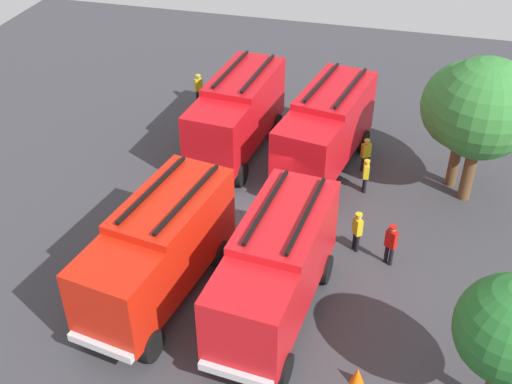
{
  "coord_description": "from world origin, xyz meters",
  "views": [
    {
      "loc": [
        20.39,
        5.41,
        16.29
      ],
      "look_at": [
        0.0,
        0.0,
        1.4
      ],
      "focal_mm": 44.4,
      "sensor_mm": 36.0,
      "label": 1
    }
  ],
  "objects_px": {
    "fire_truck_3": "(275,268)",
    "tree_1": "(483,109)",
    "firefighter_0": "(199,88)",
    "firefighter_1": "(366,153)",
    "firefighter_4": "(357,230)",
    "tree_2": "(510,330)",
    "fire_truck_0": "(237,112)",
    "fire_truck_2": "(326,128)",
    "fire_truck_1": "(158,249)",
    "tree_0": "(466,106)",
    "firefighter_3": "(366,174)",
    "traffic_cone_0": "(326,232)",
    "firefighter_2": "(391,243)",
    "traffic_cone_1": "(357,376)"
  },
  "relations": [
    {
      "from": "firefighter_2",
      "to": "firefighter_3",
      "type": "xyz_separation_m",
      "value": [
        -4.62,
        -1.47,
        -0.13
      ]
    },
    {
      "from": "fire_truck_3",
      "to": "traffic_cone_0",
      "type": "xyz_separation_m",
      "value": [
        -4.58,
        1.03,
        -1.82
      ]
    },
    {
      "from": "fire_truck_0",
      "to": "fire_truck_2",
      "type": "distance_m",
      "value": 4.33
    },
    {
      "from": "traffic_cone_0",
      "to": "traffic_cone_1",
      "type": "distance_m",
      "value": 7.1
    },
    {
      "from": "fire_truck_2",
      "to": "tree_1",
      "type": "relative_size",
      "value": 1.16
    },
    {
      "from": "firefighter_2",
      "to": "fire_truck_3",
      "type": "bearing_deg",
      "value": 164.92
    },
    {
      "from": "fire_truck_2",
      "to": "firefighter_1",
      "type": "height_order",
      "value": "fire_truck_2"
    },
    {
      "from": "fire_truck_0",
      "to": "firefighter_3",
      "type": "height_order",
      "value": "fire_truck_0"
    },
    {
      "from": "fire_truck_0",
      "to": "traffic_cone_0",
      "type": "relative_size",
      "value": 11.26
    },
    {
      "from": "firefighter_4",
      "to": "tree_0",
      "type": "height_order",
      "value": "tree_0"
    },
    {
      "from": "fire_truck_3",
      "to": "firefighter_1",
      "type": "height_order",
      "value": "fire_truck_3"
    },
    {
      "from": "firefighter_1",
      "to": "tree_0",
      "type": "relative_size",
      "value": 0.28
    },
    {
      "from": "firefighter_1",
      "to": "firefighter_2",
      "type": "xyz_separation_m",
      "value": [
        6.32,
        1.68,
        0.11
      ]
    },
    {
      "from": "traffic_cone_1",
      "to": "firefighter_2",
      "type": "bearing_deg",
      "value": 175.9
    },
    {
      "from": "firefighter_1",
      "to": "firefighter_4",
      "type": "xyz_separation_m",
      "value": [
        5.83,
        0.36,
        0.07
      ]
    },
    {
      "from": "fire_truck_0",
      "to": "firefighter_1",
      "type": "height_order",
      "value": "fire_truck_0"
    },
    {
      "from": "traffic_cone_0",
      "to": "firefighter_3",
      "type": "bearing_deg",
      "value": 163.63
    },
    {
      "from": "tree_0",
      "to": "traffic_cone_0",
      "type": "height_order",
      "value": "tree_0"
    },
    {
      "from": "firefighter_2",
      "to": "traffic_cone_0",
      "type": "height_order",
      "value": "firefighter_2"
    },
    {
      "from": "fire_truck_3",
      "to": "fire_truck_1",
      "type": "bearing_deg",
      "value": -83.48
    },
    {
      "from": "firefighter_0",
      "to": "traffic_cone_0",
      "type": "xyz_separation_m",
      "value": [
        9.91,
        8.79,
        -0.63
      ]
    },
    {
      "from": "tree_2",
      "to": "traffic_cone_1",
      "type": "distance_m",
      "value": 4.88
    },
    {
      "from": "fire_truck_2",
      "to": "traffic_cone_0",
      "type": "relative_size",
      "value": 11.45
    },
    {
      "from": "tree_2",
      "to": "traffic_cone_0",
      "type": "height_order",
      "value": "tree_2"
    },
    {
      "from": "traffic_cone_1",
      "to": "fire_truck_0",
      "type": "bearing_deg",
      "value": -148.79
    },
    {
      "from": "tree_1",
      "to": "tree_2",
      "type": "distance_m",
      "value": 11.01
    },
    {
      "from": "fire_truck_1",
      "to": "tree_0",
      "type": "relative_size",
      "value": 1.28
    },
    {
      "from": "firefighter_2",
      "to": "tree_0",
      "type": "height_order",
      "value": "tree_0"
    },
    {
      "from": "fire_truck_0",
      "to": "fire_truck_2",
      "type": "bearing_deg",
      "value": 90.46
    },
    {
      "from": "firefighter_0",
      "to": "firefighter_1",
      "type": "distance_m",
      "value": 10.67
    },
    {
      "from": "fire_truck_2",
      "to": "firefighter_2",
      "type": "xyz_separation_m",
      "value": [
        6.06,
        3.57,
        -1.13
      ]
    },
    {
      "from": "fire_truck_2",
      "to": "firefighter_3",
      "type": "xyz_separation_m",
      "value": [
        1.44,
        2.1,
        -1.26
      ]
    },
    {
      "from": "firefighter_1",
      "to": "tree_2",
      "type": "height_order",
      "value": "tree_2"
    },
    {
      "from": "firefighter_1",
      "to": "fire_truck_2",
      "type": "bearing_deg",
      "value": -119.73
    },
    {
      "from": "tree_2",
      "to": "fire_truck_3",
      "type": "bearing_deg",
      "value": -105.79
    },
    {
      "from": "firefighter_1",
      "to": "tree_1",
      "type": "relative_size",
      "value": 0.25
    },
    {
      "from": "fire_truck_3",
      "to": "firefighter_2",
      "type": "distance_m",
      "value": 5.28
    },
    {
      "from": "tree_0",
      "to": "tree_1",
      "type": "xyz_separation_m",
      "value": [
        0.94,
        0.58,
        0.43
      ]
    },
    {
      "from": "firefighter_0",
      "to": "firefighter_3",
      "type": "bearing_deg",
      "value": -161.46
    },
    {
      "from": "firefighter_2",
      "to": "fire_truck_1",
      "type": "bearing_deg",
      "value": 145.26
    },
    {
      "from": "tree_1",
      "to": "tree_0",
      "type": "bearing_deg",
      "value": -148.29
    },
    {
      "from": "fire_truck_0",
      "to": "traffic_cone_1",
      "type": "bearing_deg",
      "value": 36.59
    },
    {
      "from": "fire_truck_2",
      "to": "firefighter_4",
      "type": "xyz_separation_m",
      "value": [
        5.56,
        2.25,
        -1.16
      ]
    },
    {
      "from": "firefighter_1",
      "to": "tree_2",
      "type": "distance_m",
      "value": 13.28
    },
    {
      "from": "fire_truck_0",
      "to": "tree_0",
      "type": "bearing_deg",
      "value": 93.93
    },
    {
      "from": "tree_1",
      "to": "tree_2",
      "type": "relative_size",
      "value": 1.35
    },
    {
      "from": "firefighter_0",
      "to": "tree_0",
      "type": "relative_size",
      "value": 0.29
    },
    {
      "from": "fire_truck_3",
      "to": "tree_2",
      "type": "xyz_separation_m",
      "value": [
        2.0,
        7.06,
        1.1
      ]
    },
    {
      "from": "fire_truck_2",
      "to": "fire_truck_3",
      "type": "distance_m",
      "value": 9.76
    },
    {
      "from": "fire_truck_3",
      "to": "tree_1",
      "type": "bearing_deg",
      "value": 149.61
    }
  ]
}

